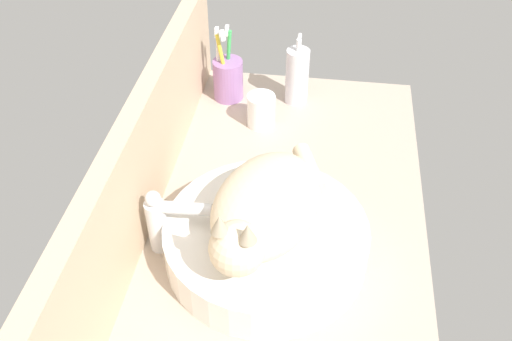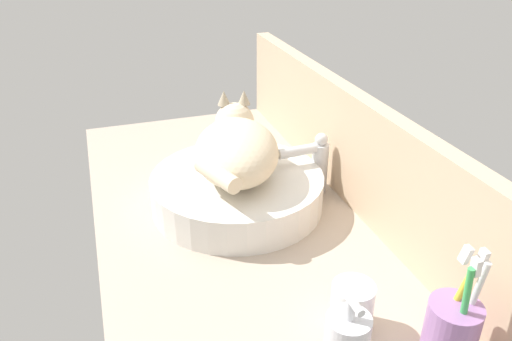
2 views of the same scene
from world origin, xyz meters
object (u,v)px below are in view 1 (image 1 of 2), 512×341
at_px(cat, 264,209).
at_px(soap_dispenser, 297,76).
at_px(faucet, 163,219).
at_px(water_glass, 261,112).
at_px(sink_basin, 266,241).
at_px(toothbrush_cup, 228,78).

height_order(cat, soap_dispenser, cat).
height_order(faucet, water_glass, faucet).
xyz_separation_m(sink_basin, toothbrush_cup, (0.49, 0.16, 0.02)).
distance_m(sink_basin, toothbrush_cup, 0.51).
xyz_separation_m(soap_dispenser, toothbrush_cup, (-0.01, 0.17, -0.02)).
bearing_deg(faucet, soap_dispenser, -20.85).
distance_m(soap_dispenser, water_glass, 0.13).
xyz_separation_m(cat, toothbrush_cup, (0.50, 0.15, -0.07)).
relative_size(sink_basin, water_glass, 4.65).
bearing_deg(water_glass, sink_basin, -171.10).
xyz_separation_m(soap_dispenser, water_glass, (-0.11, 0.07, -0.04)).
distance_m(faucet, soap_dispenser, 0.54).
distance_m(cat, toothbrush_cup, 0.53).
xyz_separation_m(faucet, soap_dispenser, (0.51, -0.19, -0.00)).
xyz_separation_m(cat, soap_dispenser, (0.51, -0.01, -0.06)).
relative_size(sink_basin, toothbrush_cup, 1.92).
distance_m(toothbrush_cup, water_glass, 0.14).
relative_size(sink_basin, soap_dispenser, 2.11).
height_order(sink_basin, toothbrush_cup, toothbrush_cup).
bearing_deg(toothbrush_cup, sink_basin, -162.30).
distance_m(sink_basin, water_glass, 0.39).
distance_m(sink_basin, cat, 0.09).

